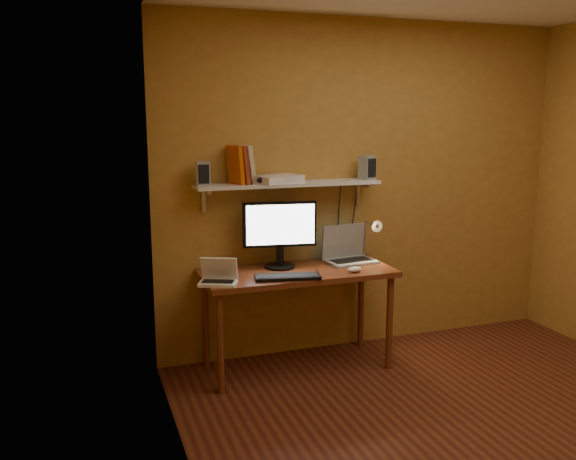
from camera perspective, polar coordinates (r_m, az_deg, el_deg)
name	(u,v)px	position (r m, az deg, el deg)	size (l,w,h in m)	color
room	(495,219)	(3.57, 18.83, 1.01)	(3.44, 3.24, 2.64)	#632D19
desk	(297,282)	(4.47, 0.88, -4.85)	(1.40, 0.60, 0.75)	brown
wall_shelf	(289,184)	(4.52, 0.05, 4.29)	(1.40, 0.25, 0.21)	silver
monitor	(280,231)	(4.47, -0.79, -0.07)	(0.55, 0.26, 0.49)	black
laptop	(347,252)	(4.73, 5.58, -2.06)	(0.40, 0.31, 0.28)	gray
netbook	(219,276)	(4.13, -6.52, -4.32)	(0.30, 0.26, 0.18)	white
keyboard	(288,277)	(4.23, -0.04, -4.42)	(0.45, 0.15, 0.02)	black
mouse	(355,269)	(4.43, 6.25, -3.68)	(0.11, 0.07, 0.04)	white
desk_lamp	(371,233)	(4.78, 7.81, -0.31)	(0.09, 0.23, 0.38)	silver
speaker_left	(203,173)	(4.34, -7.97, 5.26)	(0.09, 0.09, 0.17)	gray
speaker_right	(367,167)	(4.75, 7.41, 5.83)	(0.10, 0.10, 0.18)	gray
books	(240,165)	(4.40, -4.47, 6.10)	(0.19, 0.20, 0.28)	#C54D08
shelf_camera	(259,180)	(4.38, -2.78, 4.69)	(0.11, 0.06, 0.06)	silver
router	(278,179)	(4.48, -0.94, 4.79)	(0.33, 0.22, 0.06)	white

